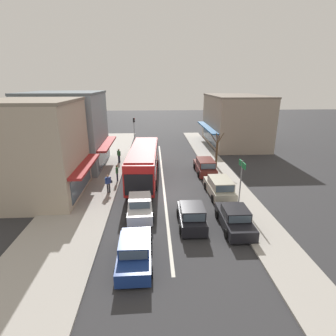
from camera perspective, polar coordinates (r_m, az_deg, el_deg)
The scene contains 20 objects.
ground_plane at distance 22.66m, azimuth -0.77°, elevation -5.90°, with size 140.00×140.00×0.00m, color #2D2D30.
lane_centre_line at distance 26.35m, azimuth -1.16°, elevation -2.33°, with size 0.20×28.00×0.01m, color silver.
sidewalk_left at distance 28.81m, azimuth -14.96°, elevation -1.01°, with size 5.20×44.00×0.14m, color #A39E96.
kerb_right at distance 29.08m, azimuth 10.99°, elevation -0.55°, with size 2.80×44.00×0.12m, color #A39E96.
shopfront_corner_near at distance 23.52m, azimuth -26.51°, elevation 3.36°, with size 7.48×7.33×8.01m.
shopfront_mid_block at distance 30.83m, azimuth -20.98°, elevation 7.48°, with size 8.45×8.08×8.28m.
building_right_far at distance 41.39m, azimuth 14.34°, elevation 9.99°, with size 8.52×12.22×7.42m.
city_bus at distance 25.75m, azimuth -5.34°, elevation 1.50°, with size 3.06×10.95×3.23m.
hatchback_behind_bus_mid at distance 17.94m, azimuth 5.17°, elevation -10.35°, with size 1.86×3.72×1.54m.
sedan_queue_gap_filler at distance 19.43m, azimuth -6.12°, elevation -8.17°, with size 2.02×4.26×1.47m.
sedan_adjacent_lane_lead at distance 14.77m, azimuth -7.26°, elevation -17.60°, with size 1.94×4.22×1.47m.
parked_sedan_kerb_front at distance 18.18m, azimuth 14.31°, elevation -10.65°, with size 1.92×4.21×1.47m.
parked_wagon_kerb_second at distance 22.75m, azimuth 11.14°, elevation -4.13°, with size 2.03×4.55×1.58m.
parked_wagon_kerb_third at distance 27.98m, azimuth 8.06°, elevation 0.34°, with size 1.96×4.51×1.58m.
traffic_light_downstreet at distance 40.03m, azimuth -7.41°, elevation 8.90°, with size 0.33×0.24×4.20m.
directional_road_sign at distance 20.91m, azimuth 15.72°, elevation -0.85°, with size 0.10×1.40×3.60m.
street_tree_right at distance 29.93m, azimuth 10.55°, elevation 3.58°, with size 1.55×1.53×3.92m.
pedestrian_with_handbag_near at distance 23.06m, azimuth -12.86°, elevation -3.07°, with size 0.58×0.53×1.63m.
pedestrian_browsing_midblock at distance 31.51m, azimuth -10.64°, elevation 2.85°, with size 0.46×0.40×1.63m.
pedestrian_far_walker at distance 25.50m, azimuth -11.04°, elevation -0.86°, with size 0.24×0.57×1.63m.
Camera 1 is at (-0.89, -20.65, 9.29)m, focal length 28.00 mm.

